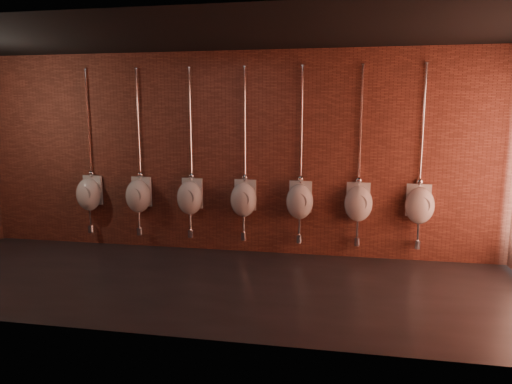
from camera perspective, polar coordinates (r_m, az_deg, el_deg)
ground at (r=6.27m, az=-6.43°, el=-11.21°), size 8.50×8.50×0.00m
room_shell at (r=5.86m, az=-6.81°, el=7.48°), size 8.54×3.04×3.22m
urinal_0 at (r=8.19m, az=-20.14°, el=-0.16°), size 0.46×0.42×2.72m
urinal_1 at (r=7.78m, az=-14.48°, el=-0.37°), size 0.46×0.42×2.72m
urinal_2 at (r=7.46m, az=-8.25°, el=-0.59°), size 0.46×0.42×2.72m
urinal_3 at (r=7.23m, az=-1.55°, el=-0.83°), size 0.46×0.42×2.72m
urinal_4 at (r=7.10m, az=5.49°, el=-1.06°), size 0.46×0.42×2.72m
urinal_5 at (r=7.09m, az=12.68°, el=-1.28°), size 0.46×0.42×2.72m
urinal_6 at (r=7.18m, az=19.78°, el=-1.48°), size 0.46×0.42×2.72m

